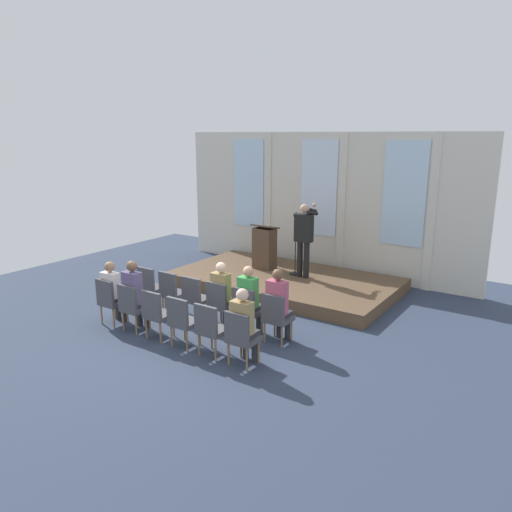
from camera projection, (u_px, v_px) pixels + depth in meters
ground_plane at (190, 333)px, 9.17m from camera, size 13.67×13.67×0.00m
rear_partition at (320, 202)px, 12.91m from camera, size 8.52×0.14×3.72m
stage_platform at (284, 281)px, 11.92m from camera, size 5.34×2.98×0.29m
speaker at (304, 235)px, 11.52m from camera, size 0.51×0.69×1.78m
mic_stand at (295, 261)px, 11.93m from camera, size 0.28×0.28×1.55m
lectern at (265, 247)px, 12.43m from camera, size 0.60×0.48×1.16m
chair_r0_c0 at (150, 285)px, 10.34m from camera, size 0.46×0.44×0.94m
chair_r0_c1 at (172, 290)px, 9.99m from camera, size 0.46×0.44×0.94m
chair_r0_c2 at (195, 296)px, 9.65m from camera, size 0.46×0.44×0.94m
chair_r0_c3 at (220, 302)px, 9.30m from camera, size 0.46×0.44×0.94m
audience_r0_c3 at (223, 291)px, 9.32m from camera, size 0.36×0.39×1.31m
chair_r0_c4 at (247, 308)px, 8.96m from camera, size 0.46×0.44×0.94m
audience_r0_c4 at (249, 297)px, 8.97m from camera, size 0.36×0.39×1.33m
chair_r0_c5 at (276, 315)px, 8.61m from camera, size 0.46×0.44×0.94m
audience_r0_c5 at (278, 302)px, 8.62m from camera, size 0.36×0.39×1.38m
chair_r1_c0 at (110, 299)px, 9.48m from camera, size 0.46×0.44×0.94m
audience_r1_c0 at (113, 289)px, 9.50m from camera, size 0.36×0.39×1.27m
chair_r1_c1 at (132, 305)px, 9.13m from camera, size 0.46×0.44×0.94m
audience_r1_c1 at (135, 292)px, 9.14m from camera, size 0.36×0.39×1.38m
chair_r1_c2 at (156, 312)px, 8.79m from camera, size 0.46×0.44×0.94m
chair_r1_c3 at (182, 319)px, 8.45m from camera, size 0.46×0.44×0.94m
chair_r1_c4 at (210, 327)px, 8.10m from camera, size 0.46×0.44×0.94m
chair_r1_c5 at (241, 335)px, 7.76m from camera, size 0.46×0.44×0.94m
audience_r1_c5 at (244, 322)px, 7.78m from camera, size 0.36×0.39×1.31m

